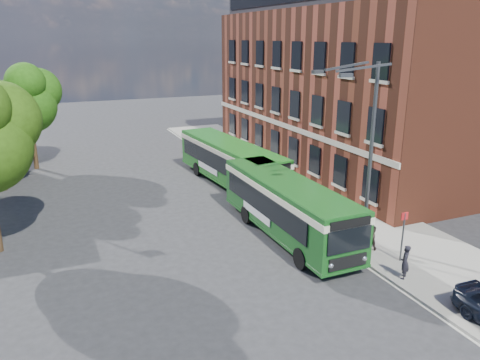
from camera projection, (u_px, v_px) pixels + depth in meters
name	position (u px, v px, depth m)	size (l,w,h in m)	color
ground	(252.00, 248.00, 23.26)	(120.00, 120.00, 0.00)	#2A2A2D
pavement	(296.00, 185.00, 32.89)	(6.00, 48.00, 0.15)	gray
kerb_line	(257.00, 191.00, 31.78)	(0.12, 48.00, 0.01)	beige
brick_office	(351.00, 77.00, 36.99)	(12.10, 26.00, 14.20)	maroon
street_lamp	(365.00, 154.00, 21.90)	(2.96, 2.38, 9.00)	#3C3F41
bus_stop_sign	(403.00, 233.00, 21.21)	(0.35, 0.08, 2.52)	#3C3F41
bus_front	(287.00, 203.00, 24.11)	(2.73, 10.78, 3.02)	#154F18
bus_rear	(230.00, 159.00, 32.66)	(3.59, 12.31, 3.02)	#1A661A
pedestrian_a	(405.00, 262.00, 19.83)	(0.55, 0.36, 1.51)	black
pedestrian_b	(370.00, 234.00, 22.56)	(0.78, 0.61, 1.61)	black
tree_right	(28.00, 98.00, 35.53)	(4.89, 4.65, 8.26)	#352313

